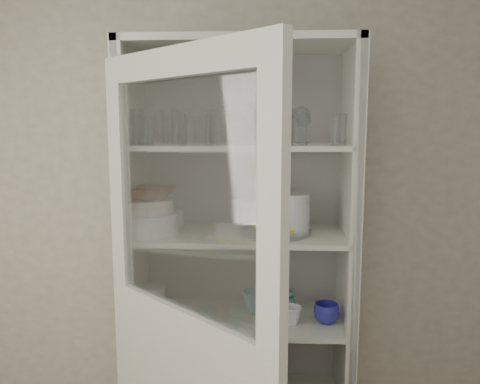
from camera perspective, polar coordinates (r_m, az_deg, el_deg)
The scene contains 33 objects.
wall_back at distance 2.37m, azimuth -4.55°, elevation -2.65°, with size 3.60×0.02×2.60m, color gray.
pantry_cabinet at distance 2.29m, azimuth 0.09°, elevation -12.36°, with size 1.00×0.45×2.10m.
cupboard_door at distance 1.80m, azimuth -6.62°, elevation -20.80°, with size 0.70×0.63×2.00m.
tumbler_0 at distance 2.00m, azimuth -12.14°, elevation 7.76°, with size 0.07×0.07×0.15m, color silver.
tumbler_1 at distance 1.99m, azimuth -11.47°, elevation 7.45°, with size 0.06×0.06×0.13m, color silver.
tumbler_2 at distance 1.99m, azimuth -7.43°, elevation 7.59°, with size 0.06×0.06×0.13m, color silver.
tumbler_3 at distance 1.96m, azimuth -2.55°, elevation 7.88°, with size 0.07×0.07×0.15m, color silver.
tumbler_4 at distance 1.95m, azimuth 5.41°, elevation 7.91°, with size 0.07×0.07×0.15m, color silver.
tumbler_5 at distance 1.93m, azimuth 7.28°, elevation 7.61°, with size 0.07×0.07×0.13m, color silver.
tumbler_6 at distance 1.95m, azimuth 11.96°, elevation 7.47°, with size 0.06×0.06×0.13m, color silver.
tumbler_7 at distance 2.11m, azimuth -8.52°, elevation 7.82°, with size 0.07×0.07×0.15m, color silver.
tumbler_8 at distance 2.09m, azimuth -4.84°, elevation 7.59°, with size 0.06×0.06×0.12m, color silver.
tumbler_9 at distance 2.06m, azimuth -2.75°, elevation 8.04°, with size 0.08×0.08×0.16m, color silver.
tumbler_10 at distance 2.10m, azimuth 1.68°, elevation 7.88°, with size 0.07×0.07×0.14m, color silver.
tumbler_11 at distance 2.07m, azimuth 0.90°, elevation 7.66°, with size 0.06×0.06×0.13m, color silver.
goblet_0 at distance 2.20m, azimuth -7.22°, elevation 7.93°, with size 0.07×0.07×0.15m, color silver, non-canonical shape.
goblet_1 at distance 2.19m, azimuth 0.53°, elevation 8.45°, with size 0.08×0.08×0.19m, color silver, non-canonical shape.
goblet_2 at distance 2.16m, azimuth 7.49°, elevation 8.34°, with size 0.08×0.08×0.18m, color silver, non-canonical shape.
goblet_3 at distance 2.16m, azimuth 7.76°, elevation 7.93°, with size 0.07×0.07×0.15m, color silver, non-canonical shape.
plate_stack_front at distance 2.11m, azimuth -10.82°, elevation -3.81°, with size 0.24×0.24×0.10m, color white.
plate_stack_back at distance 2.30m, azimuth -9.64°, elevation -2.96°, with size 0.22×0.22×0.08m, color white.
cream_bowl at distance 2.10m, azimuth -10.88°, elevation -1.67°, with size 0.20×0.20×0.06m, color beige.
terracotta_bowl at distance 2.09m, azimuth -10.93°, elevation -0.12°, with size 0.21×0.21×0.05m, color brown.
glass_platter at distance 2.11m, azimuth 4.35°, elevation -4.84°, with size 0.32×0.32×0.02m, color silver.
yellow_trivet at distance 2.10m, azimuth 4.35°, elevation -4.45°, with size 0.16×0.16×0.01m, color yellow.
white_ramekin at distance 2.09m, azimuth 4.36°, elevation -3.37°, with size 0.16×0.16×0.07m, color white.
grey_bowl_stack at distance 2.12m, azimuth 6.44°, elevation -2.58°, with size 0.15×0.15×0.18m, color silver.
mug_blue at distance 2.20m, azimuth 10.49°, elevation -14.31°, with size 0.11×0.11×0.09m, color #222B96.
mug_teal at distance 2.28m, azimuth 1.75°, elevation -13.21°, with size 0.11×0.11×0.10m, color teal.
mug_white at distance 2.17m, azimuth 6.30°, elevation -14.72°, with size 0.09×0.09×0.08m, color white.
teal_jar at distance 2.28m, azimuth 5.49°, elevation -13.35°, with size 0.08×0.08×0.10m.
measuring_cups at distance 2.20m, azimuth -5.99°, elevation -15.00°, with size 0.09×0.09×0.04m, color #AEAEB0.
white_canister at distance 2.32m, azimuth -10.41°, elevation -12.70°, with size 0.11×0.11×0.13m, color white.
Camera 1 is at (0.31, -0.80, 1.75)m, focal length 35.00 mm.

